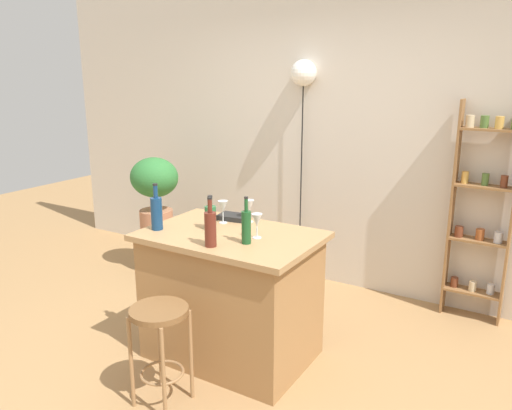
% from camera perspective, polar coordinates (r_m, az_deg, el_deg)
% --- Properties ---
extents(ground, '(12.00, 12.00, 0.00)m').
position_cam_1_polar(ground, '(3.59, -5.50, -18.52)').
color(ground, '#A37A4C').
extents(back_wall, '(6.40, 0.10, 2.80)m').
position_cam_1_polar(back_wall, '(4.74, 8.31, 7.77)').
color(back_wall, beige).
rests_on(back_wall, ground).
extents(kitchen_counter, '(1.18, 0.80, 0.91)m').
position_cam_1_polar(kitchen_counter, '(3.58, -2.79, -10.13)').
color(kitchen_counter, '#9E7042').
rests_on(kitchen_counter, ground).
extents(bar_stool, '(0.35, 0.35, 0.63)m').
position_cam_1_polar(bar_stool, '(3.14, -10.79, -13.95)').
color(bar_stool, '#997047').
rests_on(bar_stool, ground).
extents(spice_shelf, '(0.46, 0.15, 1.77)m').
position_cam_1_polar(spice_shelf, '(4.35, 24.12, -0.55)').
color(spice_shelf, olive).
rests_on(spice_shelf, ground).
extents(plant_stool, '(0.30, 0.30, 0.42)m').
position_cam_1_polar(plant_stool, '(5.20, -10.99, -5.24)').
color(plant_stool, '#2D2823').
rests_on(plant_stool, ground).
extents(potted_plant, '(0.48, 0.44, 0.75)m').
position_cam_1_polar(potted_plant, '(5.01, -11.37, 1.95)').
color(potted_plant, '#A86B4C').
rests_on(potted_plant, plant_stool).
extents(bottle_soda_blue, '(0.06, 0.06, 0.30)m').
position_cam_1_polar(bottle_soda_blue, '(3.18, -1.11, -2.39)').
color(bottle_soda_blue, '#194C23').
rests_on(bottle_soda_blue, kitchen_counter).
extents(bottle_vinegar, '(0.07, 0.07, 0.32)m').
position_cam_1_polar(bottle_vinegar, '(3.14, -5.17, -2.60)').
color(bottle_vinegar, '#5B2319').
rests_on(bottle_vinegar, kitchen_counter).
extents(bottle_sauce_amber, '(0.08, 0.08, 0.24)m').
position_cam_1_polar(bottle_sauce_amber, '(3.48, -5.17, -1.33)').
color(bottle_sauce_amber, '#236638').
rests_on(bottle_sauce_amber, kitchen_counter).
extents(bottle_wine_red, '(0.08, 0.08, 0.32)m').
position_cam_1_polar(bottle_wine_red, '(3.53, -11.17, -0.81)').
color(bottle_wine_red, navy).
rests_on(bottle_wine_red, kitchen_counter).
extents(wine_glass_left, '(0.07, 0.07, 0.16)m').
position_cam_1_polar(wine_glass_left, '(3.62, -3.76, -0.25)').
color(wine_glass_left, silver).
rests_on(wine_glass_left, kitchen_counter).
extents(wine_glass_center, '(0.07, 0.07, 0.16)m').
position_cam_1_polar(wine_glass_center, '(3.63, -0.78, -0.15)').
color(wine_glass_center, silver).
rests_on(wine_glass_center, kitchen_counter).
extents(wine_glass_right, '(0.07, 0.07, 0.16)m').
position_cam_1_polar(wine_glass_right, '(3.28, 0.11, -1.80)').
color(wine_glass_right, silver).
rests_on(wine_glass_right, kitchen_counter).
extents(cookbook, '(0.23, 0.18, 0.03)m').
position_cam_1_polar(cookbook, '(3.73, -2.62, -1.35)').
color(cookbook, black).
rests_on(cookbook, kitchen_counter).
extents(pendant_globe_light, '(0.24, 0.24, 2.08)m').
position_cam_1_polar(pendant_globe_light, '(4.70, 5.39, 14.39)').
color(pendant_globe_light, black).
rests_on(pendant_globe_light, ground).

